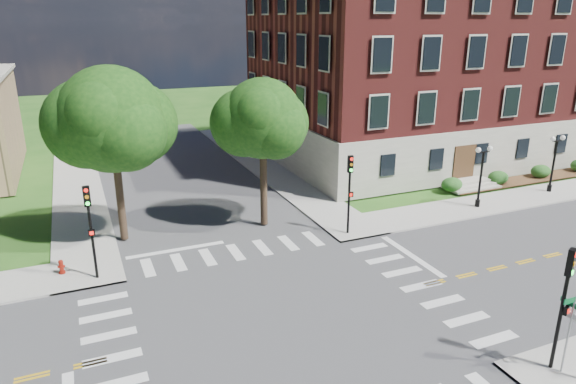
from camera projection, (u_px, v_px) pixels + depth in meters
name	position (u px, v px, depth m)	size (l,w,h in m)	color
ground	(285.00, 318.00, 22.36)	(160.00, 160.00, 0.00)	#245417
road_ew	(285.00, 318.00, 22.36)	(90.00, 12.00, 0.01)	#3D3D3F
road_ns	(285.00, 318.00, 22.36)	(12.00, 90.00, 0.01)	#3D3D3F
sidewalk_ne	(387.00, 180.00, 41.44)	(34.00, 34.00, 0.12)	#9E9B93
crosswalk_east	(421.00, 286.00, 25.02)	(2.20, 10.20, 0.02)	silver
stop_bar_east	(411.00, 256.00, 28.23)	(0.40, 5.50, 0.00)	silver
main_building	(431.00, 65.00, 47.76)	(30.60, 22.40, 16.50)	#9E9B8B
shrub_row	(539.00, 179.00, 41.77)	(18.00, 2.00, 1.30)	#1A501B
tree_c	(112.00, 120.00, 27.94)	(5.86, 5.86, 9.99)	black
tree_d	(263.00, 119.00, 30.25)	(4.80, 4.80, 9.09)	black
traffic_signal_se	(565.00, 294.00, 18.04)	(0.38, 0.46, 4.80)	black
traffic_signal_ne	(350.00, 184.00, 30.01)	(0.37, 0.43, 4.80)	black
traffic_signal_nw	(90.00, 221.00, 24.62)	(0.33, 0.36, 4.80)	black
twin_lamp_west	(481.00, 173.00, 34.57)	(1.36, 0.36, 4.23)	black
twin_lamp_east	(554.00, 160.00, 37.71)	(1.36, 0.36, 4.23)	black
street_sign_pole	(571.00, 319.00, 18.09)	(1.10, 1.10, 3.10)	gray
fire_hydrant	(61.00, 267.00, 25.93)	(0.35, 0.35, 0.75)	maroon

